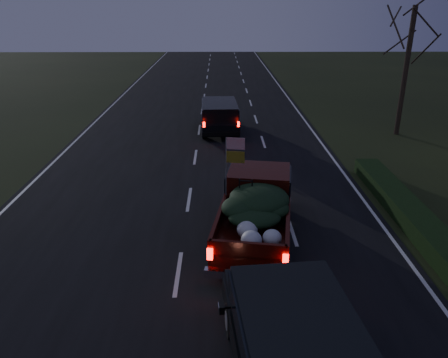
# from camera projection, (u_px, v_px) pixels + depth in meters

# --- Properties ---
(ground) EXTENTS (120.00, 120.00, 0.00)m
(ground) POSITION_uv_depth(u_px,v_px,m) (178.00, 274.00, 12.30)
(ground) COLOR black
(ground) RESTS_ON ground
(road_asphalt) EXTENTS (14.00, 120.00, 0.02)m
(road_asphalt) POSITION_uv_depth(u_px,v_px,m) (178.00, 273.00, 12.29)
(road_asphalt) COLOR black
(road_asphalt) RESTS_ON ground
(hedge_row) EXTENTS (1.00, 10.00, 0.60)m
(hedge_row) POSITION_uv_depth(u_px,v_px,m) (411.00, 215.00, 15.06)
(hedge_row) COLOR black
(hedge_row) RESTS_ON ground
(bare_tree_far) EXTENTS (3.60, 3.60, 7.00)m
(bare_tree_far) POSITION_uv_depth(u_px,v_px,m) (410.00, 40.00, 23.45)
(bare_tree_far) COLOR black
(bare_tree_far) RESTS_ON ground
(pickup_truck) EXTENTS (3.00, 5.90, 2.96)m
(pickup_truck) POSITION_uv_depth(u_px,v_px,m) (256.00, 205.00, 13.88)
(pickup_truck) COLOR #340B07
(pickup_truck) RESTS_ON ground
(lead_suv) EXTENTS (2.25, 5.01, 1.42)m
(lead_suv) POSITION_uv_depth(u_px,v_px,m) (219.00, 113.00, 25.55)
(lead_suv) COLOR black
(lead_suv) RESTS_ON ground
(rear_suv) EXTENTS (2.83, 5.52, 1.53)m
(rear_suv) POSITION_uv_depth(u_px,v_px,m) (299.00, 352.00, 7.98)
(rear_suv) COLOR black
(rear_suv) RESTS_ON ground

